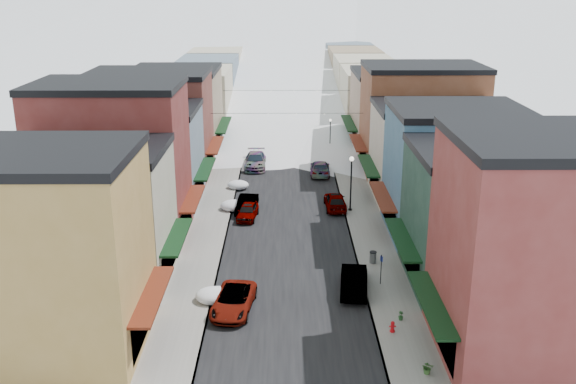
{
  "coord_description": "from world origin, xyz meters",
  "views": [
    {
      "loc": [
        -0.32,
        -27.82,
        19.68
      ],
      "look_at": [
        0.0,
        23.63,
        2.71
      ],
      "focal_mm": 40.0,
      "sensor_mm": 36.0,
      "label": 1
    }
  ],
  "objects_px": {
    "car_green_sedan": "(354,280)",
    "trash_can": "(373,257)",
    "car_white_suv": "(234,301)",
    "fire_hydrant": "(393,327)",
    "streetlamp_near": "(351,177)",
    "car_silver_sedan": "(248,211)",
    "car_dark_hatch": "(247,204)"
  },
  "relations": [
    {
      "from": "car_dark_hatch",
      "to": "car_green_sedan",
      "type": "xyz_separation_m",
      "value": [
        7.97,
        -15.53,
        0.1
      ]
    },
    {
      "from": "car_silver_sedan",
      "to": "car_green_sedan",
      "type": "bearing_deg",
      "value": -54.02
    },
    {
      "from": "car_green_sedan",
      "to": "streetlamp_near",
      "type": "relative_size",
      "value": 0.99
    },
    {
      "from": "car_silver_sedan",
      "to": "car_green_sedan",
      "type": "xyz_separation_m",
      "value": [
        7.8,
        -13.81,
        0.15
      ]
    },
    {
      "from": "car_dark_hatch",
      "to": "streetlamp_near",
      "type": "xyz_separation_m",
      "value": [
        9.26,
        -0.04,
        2.56
      ]
    },
    {
      "from": "car_green_sedan",
      "to": "trash_can",
      "type": "relative_size",
      "value": 5.6
    },
    {
      "from": "car_silver_sedan",
      "to": "streetlamp_near",
      "type": "height_order",
      "value": "streetlamp_near"
    },
    {
      "from": "car_silver_sedan",
      "to": "trash_can",
      "type": "xyz_separation_m",
      "value": [
        9.62,
        -9.68,
        -0.07
      ]
    },
    {
      "from": "car_white_suv",
      "to": "streetlamp_near",
      "type": "distance_m",
      "value": 20.45
    },
    {
      "from": "streetlamp_near",
      "to": "trash_can",
      "type": "bearing_deg",
      "value": -87.35
    },
    {
      "from": "car_white_suv",
      "to": "car_silver_sedan",
      "type": "height_order",
      "value": "car_white_suv"
    },
    {
      "from": "car_silver_sedan",
      "to": "car_green_sedan",
      "type": "relative_size",
      "value": 0.79
    },
    {
      "from": "car_silver_sedan",
      "to": "car_dark_hatch",
      "type": "bearing_deg",
      "value": 102.07
    },
    {
      "from": "car_dark_hatch",
      "to": "fire_hydrant",
      "type": "bearing_deg",
      "value": -58.72
    },
    {
      "from": "car_green_sedan",
      "to": "trash_can",
      "type": "height_order",
      "value": "car_green_sedan"
    },
    {
      "from": "fire_hydrant",
      "to": "streetlamp_near",
      "type": "relative_size",
      "value": 0.14
    },
    {
      "from": "trash_can",
      "to": "streetlamp_near",
      "type": "bearing_deg",
      "value": 92.65
    },
    {
      "from": "car_white_suv",
      "to": "car_dark_hatch",
      "type": "xyz_separation_m",
      "value": [
        -0.17,
        18.17,
        0.01
      ]
    },
    {
      "from": "car_dark_hatch",
      "to": "streetlamp_near",
      "type": "relative_size",
      "value": 0.87
    },
    {
      "from": "fire_hydrant",
      "to": "trash_can",
      "type": "bearing_deg",
      "value": 89.27
    },
    {
      "from": "car_white_suv",
      "to": "car_dark_hatch",
      "type": "height_order",
      "value": "car_dark_hatch"
    },
    {
      "from": "car_silver_sedan",
      "to": "car_dark_hatch",
      "type": "height_order",
      "value": "car_dark_hatch"
    },
    {
      "from": "fire_hydrant",
      "to": "car_silver_sedan",
      "type": "bearing_deg",
      "value": 116.18
    },
    {
      "from": "car_green_sedan",
      "to": "fire_hydrant",
      "type": "xyz_separation_m",
      "value": [
        1.7,
        -5.51,
        -0.35
      ]
    },
    {
      "from": "car_green_sedan",
      "to": "fire_hydrant",
      "type": "relative_size",
      "value": 7.26
    },
    {
      "from": "car_white_suv",
      "to": "fire_hydrant",
      "type": "distance_m",
      "value": 9.93
    },
    {
      "from": "fire_hydrant",
      "to": "trash_can",
      "type": "distance_m",
      "value": 9.64
    },
    {
      "from": "car_green_sedan",
      "to": "trash_can",
      "type": "xyz_separation_m",
      "value": [
        1.82,
        4.13,
        -0.21
      ]
    },
    {
      "from": "car_green_sedan",
      "to": "fire_hydrant",
      "type": "distance_m",
      "value": 5.78
    },
    {
      "from": "trash_can",
      "to": "car_dark_hatch",
      "type": "bearing_deg",
      "value": 130.64
    },
    {
      "from": "car_white_suv",
      "to": "car_green_sedan",
      "type": "height_order",
      "value": "car_green_sedan"
    },
    {
      "from": "car_dark_hatch",
      "to": "trash_can",
      "type": "distance_m",
      "value": 15.03
    }
  ]
}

